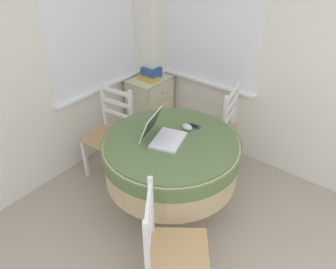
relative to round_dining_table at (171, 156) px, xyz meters
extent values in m
cube|color=white|center=(0.35, 1.23, 0.88)|extent=(1.10, 0.01, 1.42)
cube|color=white|center=(0.35, 1.20, 0.15)|extent=(1.18, 0.07, 0.02)
cube|color=white|center=(1.18, 0.40, 0.88)|extent=(0.01, 1.10, 1.42)
cube|color=white|center=(1.15, 0.40, 0.15)|extent=(0.07, 1.18, 0.02)
cube|color=white|center=(1.04, 1.09, 0.66)|extent=(0.28, 0.28, 2.55)
cylinder|color=#4C3D2D|center=(0.00, 0.00, -0.60)|extent=(0.36, 0.36, 0.03)
cylinder|color=#4C3D2D|center=(0.00, 0.00, -0.22)|extent=(0.11, 0.11, 0.73)
cylinder|color=tan|center=(0.00, 0.00, -0.03)|extent=(1.12, 1.12, 0.34)
cylinder|color=#567042|center=(0.00, 0.00, 0.08)|extent=(1.14, 1.14, 0.12)
cylinder|color=#567042|center=(0.00, 0.00, 0.15)|extent=(1.09, 1.09, 0.02)
cube|color=white|center=(-0.02, 0.01, 0.17)|extent=(0.35, 0.30, 0.02)
cube|color=silver|center=(-0.02, 0.03, 0.18)|extent=(0.29, 0.20, 0.00)
cube|color=white|center=(-0.06, 0.16, 0.28)|extent=(0.31, 0.17, 0.21)
cube|color=black|center=(-0.06, 0.15, 0.29)|extent=(0.28, 0.15, 0.19)
ellipsoid|color=silver|center=(0.21, -0.01, 0.19)|extent=(0.06, 0.10, 0.05)
cube|color=#2D2D33|center=(0.29, -0.03, 0.17)|extent=(0.06, 0.11, 0.01)
cube|color=black|center=(0.29, -0.03, 0.17)|extent=(0.04, 0.08, 0.00)
cube|color=tan|center=(0.03, 0.82, -0.17)|extent=(0.44, 0.44, 0.02)
cube|color=white|center=(-0.16, 0.98, -0.40)|extent=(0.04, 0.04, 0.43)
cube|color=white|center=(-0.13, 0.63, -0.40)|extent=(0.04, 0.04, 0.43)
cube|color=white|center=(0.19, 1.02, -0.40)|extent=(0.04, 0.04, 0.43)
cube|color=white|center=(0.23, 0.66, -0.40)|extent=(0.04, 0.04, 0.43)
cube|color=white|center=(0.19, 1.02, 0.08)|extent=(0.03, 0.03, 0.48)
cube|color=white|center=(0.23, 0.66, 0.08)|extent=(0.03, 0.03, 0.48)
cube|color=white|center=(0.21, 0.84, 0.27)|extent=(0.06, 0.35, 0.04)
cube|color=white|center=(0.21, 0.84, 0.14)|extent=(0.06, 0.35, 0.04)
cube|color=white|center=(0.21, 0.84, 0.01)|extent=(0.06, 0.35, 0.04)
cube|color=tan|center=(0.82, 0.10, -0.17)|extent=(0.48, 0.48, 0.02)
cube|color=white|center=(0.96, 0.31, -0.40)|extent=(0.04, 0.04, 0.43)
cube|color=white|center=(0.61, 0.24, -0.40)|extent=(0.04, 0.04, 0.43)
cube|color=white|center=(1.03, -0.04, -0.40)|extent=(0.04, 0.04, 0.43)
cube|color=white|center=(0.68, -0.11, -0.40)|extent=(0.04, 0.04, 0.43)
cube|color=white|center=(1.03, -0.04, 0.08)|extent=(0.04, 0.04, 0.48)
cube|color=white|center=(0.68, -0.11, 0.08)|extent=(0.04, 0.04, 0.48)
cube|color=white|center=(0.86, -0.08, 0.27)|extent=(0.35, 0.09, 0.04)
cube|color=white|center=(0.86, -0.08, 0.14)|extent=(0.35, 0.09, 0.04)
cube|color=white|center=(0.86, -0.08, 0.01)|extent=(0.35, 0.09, 0.04)
cube|color=tan|center=(-0.63, -0.54, -0.17)|extent=(0.57, 0.57, 0.02)
cube|color=white|center=(-0.38, -0.57, -0.40)|extent=(0.05, 0.05, 0.43)
cube|color=white|center=(-0.59, -0.29, -0.40)|extent=(0.05, 0.05, 0.43)
cube|color=white|center=(-0.88, -0.50, 0.08)|extent=(0.04, 0.04, 0.48)
cube|color=white|center=(-0.59, -0.29, 0.08)|extent=(0.04, 0.04, 0.48)
cube|color=white|center=(-0.73, -0.39, 0.27)|extent=(0.30, 0.23, 0.04)
cube|color=white|center=(-0.73, -0.39, 0.14)|extent=(0.30, 0.23, 0.04)
cube|color=white|center=(-0.73, -0.39, 0.01)|extent=(0.30, 0.23, 0.04)
cube|color=beige|center=(0.90, 1.01, -0.25)|extent=(0.48, 0.36, 0.73)
cube|color=beige|center=(0.90, 1.01, 0.12)|extent=(0.50, 0.39, 0.02)
cube|color=beige|center=(0.90, 0.83, -0.01)|extent=(0.42, 0.01, 0.21)
sphere|color=olive|center=(0.90, 0.82, -0.01)|extent=(0.02, 0.02, 0.02)
cube|color=beige|center=(0.90, 0.83, -0.25)|extent=(0.42, 0.01, 0.21)
sphere|color=olive|center=(0.90, 0.82, -0.25)|extent=(0.02, 0.02, 0.02)
cube|color=beige|center=(0.90, 0.83, -0.49)|extent=(0.42, 0.01, 0.21)
sphere|color=olive|center=(0.90, 0.82, -0.49)|extent=(0.02, 0.02, 0.02)
cube|color=#2D4C93|center=(0.94, 1.01, 0.19)|extent=(0.17, 0.19, 0.11)
cube|color=gold|center=(0.85, 0.98, 0.14)|extent=(0.16, 0.23, 0.02)
camera|label=1|loc=(-1.74, -1.32, 1.66)|focal=35.00mm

